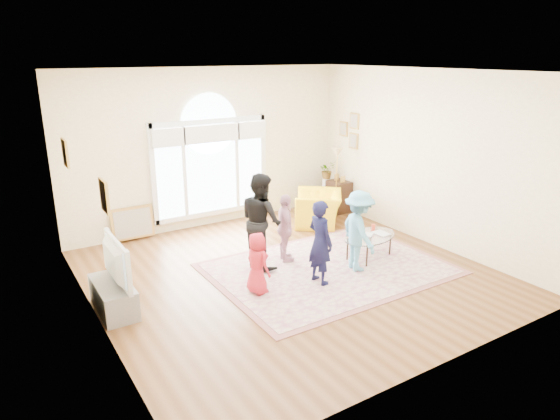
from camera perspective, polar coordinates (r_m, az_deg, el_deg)
ground at (r=8.22m, az=1.18°, el=-7.31°), size 6.00×6.00×0.00m
room_shell at (r=10.12m, az=-7.61°, el=6.67°), size 6.00×6.00×6.00m
area_rug at (r=8.43m, az=5.60°, el=-6.66°), size 3.60×2.60×0.02m
rug_border at (r=8.43m, az=5.60°, el=-6.68°), size 3.80×2.80×0.01m
tv_console at (r=7.41m, az=-18.49°, el=-9.42°), size 0.45×1.00×0.42m
television at (r=7.20m, az=-18.83°, el=-5.67°), size 0.17×1.10×0.63m
coffee_table at (r=8.82m, az=10.20°, el=-3.01°), size 1.25×0.96×0.54m
armchair at (r=10.44m, az=4.43°, el=0.18°), size 1.38×1.40×0.69m
side_cabinet at (r=11.35m, az=6.73°, el=1.57°), size 0.40×0.50×0.70m
floor_lamp at (r=10.89m, az=6.56°, el=5.95°), size 0.29×0.29×1.51m
plant_pedestal at (r=11.57m, az=5.32°, el=1.92°), size 0.20×0.20×0.70m
potted_plant at (r=11.43m, az=5.40°, el=4.57°), size 0.36×0.32×0.40m
leaning_picture at (r=10.05m, az=-16.35°, el=-3.30°), size 0.80×0.14×0.62m
child_red at (r=7.41m, az=-2.60°, el=-6.08°), size 0.37×0.50×0.94m
child_navy at (r=7.68m, az=4.61°, el=-3.68°), size 0.36×0.51×1.33m
child_black at (r=8.22m, az=-2.18°, el=-1.18°), size 0.62×0.79×1.59m
child_pink at (r=8.47m, az=0.61°, el=-2.08°), size 0.49×0.75×1.18m
child_blue at (r=8.20m, az=8.99°, el=-2.37°), size 0.67×0.95×1.34m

